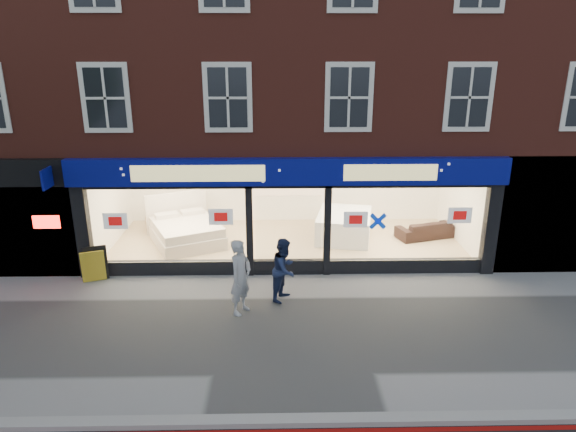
{
  "coord_description": "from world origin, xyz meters",
  "views": [
    {
      "loc": [
        -0.28,
        -9.96,
        6.03
      ],
      "look_at": [
        -0.02,
        2.5,
        1.87
      ],
      "focal_mm": 32.0,
      "sensor_mm": 36.0,
      "label": 1
    }
  ],
  "objects_px": {
    "mattress_stack": "(344,226)",
    "a_board": "(95,265)",
    "display_bed": "(186,230)",
    "sofa": "(426,229)",
    "pedestrian_grey": "(241,277)",
    "pedestrian_blue": "(285,269)"
  },
  "relations": [
    {
      "from": "mattress_stack",
      "to": "a_board",
      "type": "height_order",
      "value": "a_board"
    },
    {
      "from": "display_bed",
      "to": "a_board",
      "type": "distance_m",
      "value": 3.29
    },
    {
      "from": "sofa",
      "to": "pedestrian_grey",
      "type": "distance_m",
      "value": 7.34
    },
    {
      "from": "display_bed",
      "to": "pedestrian_blue",
      "type": "distance_m",
      "value": 4.85
    },
    {
      "from": "display_bed",
      "to": "a_board",
      "type": "height_order",
      "value": "display_bed"
    },
    {
      "from": "sofa",
      "to": "pedestrian_blue",
      "type": "height_order",
      "value": "pedestrian_blue"
    },
    {
      "from": "mattress_stack",
      "to": "pedestrian_blue",
      "type": "height_order",
      "value": "pedestrian_blue"
    },
    {
      "from": "mattress_stack",
      "to": "sofa",
      "type": "height_order",
      "value": "mattress_stack"
    },
    {
      "from": "a_board",
      "to": "pedestrian_grey",
      "type": "bearing_deg",
      "value": -43.25
    },
    {
      "from": "sofa",
      "to": "a_board",
      "type": "height_order",
      "value": "a_board"
    },
    {
      "from": "mattress_stack",
      "to": "a_board",
      "type": "relative_size",
      "value": 2.52
    },
    {
      "from": "a_board",
      "to": "pedestrian_blue",
      "type": "relative_size",
      "value": 0.59
    },
    {
      "from": "sofa",
      "to": "mattress_stack",
      "type": "bearing_deg",
      "value": -17.36
    },
    {
      "from": "mattress_stack",
      "to": "sofa",
      "type": "distance_m",
      "value": 2.67
    },
    {
      "from": "sofa",
      "to": "a_board",
      "type": "relative_size",
      "value": 2.04
    },
    {
      "from": "mattress_stack",
      "to": "pedestrian_blue",
      "type": "relative_size",
      "value": 1.48
    },
    {
      "from": "pedestrian_blue",
      "to": "pedestrian_grey",
      "type": "bearing_deg",
      "value": 148.05
    },
    {
      "from": "display_bed",
      "to": "pedestrian_grey",
      "type": "xyz_separation_m",
      "value": [
        2.04,
        -4.39,
        0.44
      ]
    },
    {
      "from": "mattress_stack",
      "to": "pedestrian_blue",
      "type": "distance_m",
      "value": 4.46
    },
    {
      "from": "a_board",
      "to": "pedestrian_blue",
      "type": "height_order",
      "value": "pedestrian_blue"
    },
    {
      "from": "mattress_stack",
      "to": "sofa",
      "type": "bearing_deg",
      "value": -0.4
    },
    {
      "from": "display_bed",
      "to": "mattress_stack",
      "type": "distance_m",
      "value": 5.06
    }
  ]
}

